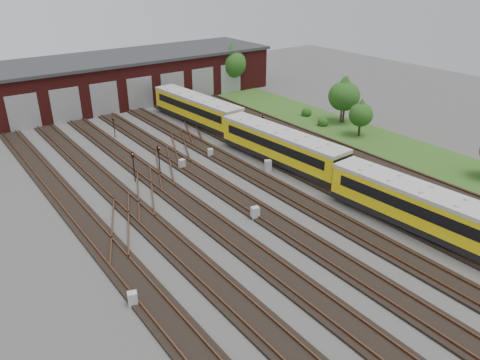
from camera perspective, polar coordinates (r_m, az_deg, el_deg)
ground at (r=38.12m, az=6.18°, el=-4.04°), size 120.00×120.00×0.00m
track_network at (r=38.35m, az=5.42°, el=-3.63°), size 30.40×70.00×0.33m
maintenance_shed at (r=69.89m, az=-16.54°, el=11.50°), size 51.00×12.50×6.35m
grass_verge at (r=57.15m, az=13.77°, el=5.55°), size 8.00×55.00×0.05m
metro_train at (r=46.50m, az=5.06°, el=4.17°), size 3.75×47.21×3.11m
signal_mast_0 at (r=43.56m, az=-12.87°, el=2.08°), size 0.27×0.26×2.93m
signal_mast_1 at (r=44.44m, az=-9.86°, el=2.85°), size 0.29×0.28×2.97m
signal_mast_2 at (r=55.69m, az=-15.14°, el=6.60°), size 0.22×0.21×2.47m
signal_mast_3 at (r=53.64m, az=2.81°, el=6.92°), size 0.23×0.21×2.72m
relay_cabinet_0 at (r=29.07m, az=-12.95°, el=-13.95°), size 0.68×0.62×0.94m
relay_cabinet_1 at (r=46.10m, az=-7.09°, el=1.95°), size 0.72×0.67×0.96m
relay_cabinet_2 at (r=36.89m, az=1.85°, el=-4.04°), size 0.70×0.62×1.02m
relay_cabinet_3 at (r=48.62m, az=-3.63°, el=3.31°), size 0.68×0.64×0.90m
relay_cabinet_4 at (r=45.42m, az=3.43°, el=1.79°), size 0.78×0.72×1.05m
tree_0 at (r=73.81m, az=-1.02°, el=14.40°), size 4.45×4.45×7.38m
tree_1 at (r=59.76m, az=12.75°, el=10.34°), size 3.60×3.60×5.97m
tree_2 at (r=59.80m, az=12.47°, el=10.36°), size 3.58×3.58×5.94m
tree_3 at (r=55.55m, az=14.56°, el=8.03°), size 2.72×2.72×4.51m
bush_1 at (r=58.90m, az=10.10°, el=7.14°), size 1.33×1.33×1.33m
bush_2 at (r=62.55m, az=8.12°, el=8.33°), size 1.32×1.32×1.32m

